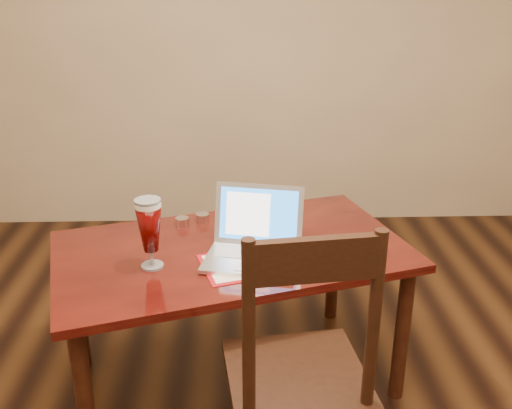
{
  "coord_description": "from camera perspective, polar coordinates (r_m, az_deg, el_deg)",
  "views": [
    {
      "loc": [
        -0.17,
        -1.43,
        1.71
      ],
      "look_at": [
        -0.1,
        0.67,
        0.86
      ],
      "focal_mm": 40.0,
      "sensor_mm": 36.0,
      "label": 1
    }
  ],
  "objects": [
    {
      "name": "dining_table",
      "position": [
        2.38,
        -2.61,
        -5.82
      ],
      "size": [
        1.59,
        1.17,
        0.94
      ],
      "rotation": [
        0.0,
        0.0,
        0.29
      ],
      "color": "#50100A",
      "rests_on": "ground"
    },
    {
      "name": "dining_chair",
      "position": [
        1.94,
        4.32,
        -16.64
      ],
      "size": [
        0.5,
        0.48,
        1.07
      ],
      "rotation": [
        0.0,
        0.0,
        0.12
      ],
      "color": "black",
      "rests_on": "ground"
    }
  ]
}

